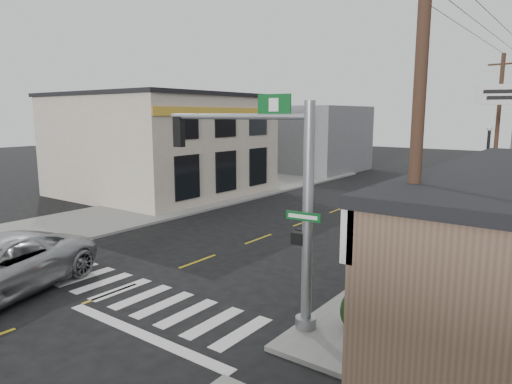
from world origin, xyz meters
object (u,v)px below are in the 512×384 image
Objects in this scene: guide_sign at (436,215)px; utility_pole_near at (417,138)px; traffic_signal_pole at (284,190)px; utility_pole_far at (497,132)px; lamp_post at (487,173)px; bare_tree at (456,185)px; fire_hydrant at (424,288)px.

utility_pole_near is (1.60, -8.08, 3.25)m from guide_sign.
utility_pole_far is at bearing 78.24° from traffic_signal_pole.
utility_pole_near is 1.12× the size of utility_pole_far.
lamp_post is (2.66, 12.34, -0.65)m from traffic_signal_pole.
utility_pole_near is at bearing -87.23° from bare_tree.
lamp_post is at bearing 95.59° from utility_pole_near.
fire_hydrant is 9.09m from lamp_post.
guide_sign reaches higher than fire_hydrant.
traffic_signal_pole is 2.20× the size of guide_sign.
lamp_post is at bearing 93.64° from bare_tree.
bare_tree is at bearing -67.41° from lamp_post.
utility_pole_near reaches higher than traffic_signal_pole.
traffic_signal_pole is 0.61× the size of utility_pole_near.
utility_pole_far reaches higher than fire_hydrant.
fire_hydrant is at bearing 102.95° from utility_pole_near.
utility_pole_near is at bearing -67.73° from lamp_post.
traffic_signal_pole is at bearing 176.87° from utility_pole_near.
utility_pole_near is at bearing -11.39° from traffic_signal_pole.
fire_hydrant is (0.86, -4.14, -1.39)m from guide_sign.
guide_sign is at bearing -82.61° from utility_pole_far.
guide_sign is at bearing 112.23° from bare_tree.
fire_hydrant is 0.14× the size of lamp_post.
fire_hydrant is 3.20m from bare_tree.
traffic_signal_pole is at bearing -83.22° from lamp_post.
bare_tree is 4.99m from utility_pole_near.
traffic_signal_pole is 12.64m from lamp_post.
lamp_post is (0.01, 8.72, 2.55)m from fire_hydrant.
utility_pole_far is (-0.75, 15.24, 4.12)m from fire_hydrant.
utility_pole_near reaches higher than fire_hydrant.
fire_hydrant is 0.07× the size of utility_pole_near.
utility_pole_far is (1.90, 18.86, 0.92)m from traffic_signal_pole.
guide_sign is 3.91× the size of fire_hydrant.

